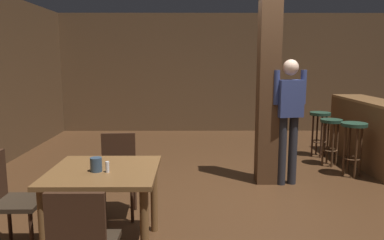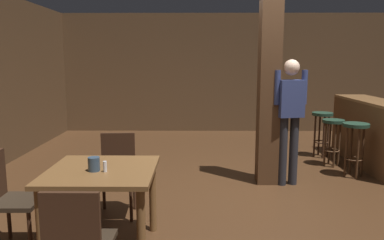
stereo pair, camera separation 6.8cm
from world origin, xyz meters
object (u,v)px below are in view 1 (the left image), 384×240
at_px(dining_table, 104,184).
at_px(standing_person, 289,113).
at_px(salt_shaker, 107,167).
at_px(bar_stool_far, 320,123).
at_px(chair_north, 118,170).
at_px(bar_counter, 365,132).
at_px(bar_stool_near, 353,136).
at_px(napkin_cup, 96,165).
at_px(bar_stool_mid, 331,131).
at_px(chair_west, 9,196).

distance_m(dining_table, standing_person, 2.82).
relative_size(salt_shaker, bar_stool_far, 0.12).
height_order(salt_shaker, standing_person, standing_person).
relative_size(chair_north, bar_stool_far, 1.11).
relative_size(dining_table, salt_shaker, 9.91).
xyz_separation_m(bar_counter, bar_stool_far, (-0.58, 0.52, 0.06)).
xyz_separation_m(dining_table, bar_stool_near, (3.16, 2.20, -0.03)).
bearing_deg(napkin_cup, bar_stool_near, 35.15).
bearing_deg(chair_north, bar_stool_far, 39.08).
height_order(standing_person, bar_counter, standing_person).
bearing_deg(bar_stool_mid, chair_north, -147.93).
bearing_deg(bar_stool_mid, bar_counter, 6.37).
height_order(standing_person, bar_stool_near, standing_person).
height_order(salt_shaker, bar_stool_near, salt_shaker).
height_order(chair_west, napkin_cup, chair_west).
bearing_deg(bar_stool_near, salt_shaker, -143.66).
xyz_separation_m(chair_west, bar_stool_far, (3.93, 3.34, 0.09)).
distance_m(chair_west, bar_stool_far, 5.15).
relative_size(chair_west, bar_stool_far, 1.11).
bearing_deg(bar_stool_mid, chair_west, -144.88).
bearing_deg(bar_stool_near, chair_north, -157.02).
xyz_separation_m(napkin_cup, bar_stool_mid, (3.09, 2.84, -0.25)).
xyz_separation_m(salt_shaker, standing_person, (2.05, 1.93, 0.19)).
distance_m(dining_table, bar_stool_mid, 4.12).
distance_m(dining_table, chair_west, 0.87).
relative_size(salt_shaker, bar_stool_mid, 0.12).
bearing_deg(bar_counter, bar_stool_mid, -173.63).
bearing_deg(dining_table, bar_stool_far, 47.63).
relative_size(salt_shaker, bar_stool_near, 0.12).
distance_m(dining_table, salt_shaker, 0.21).
height_order(chair_north, bar_stool_near, chair_north).
distance_m(bar_stool_mid, bar_stool_far, 0.59).
xyz_separation_m(bar_counter, bar_stool_mid, (-0.60, -0.07, 0.03)).
bearing_deg(bar_counter, chair_west, -147.99).
bearing_deg(bar_stool_mid, salt_shaker, -136.27).
xyz_separation_m(bar_stool_mid, bar_stool_far, (0.02, 0.59, 0.03)).
bearing_deg(napkin_cup, salt_shaker, -14.60).
distance_m(bar_counter, bar_stool_near, 0.81).
distance_m(napkin_cup, bar_stool_near, 3.93).
distance_m(dining_table, bar_counter, 4.62).
relative_size(bar_stool_near, bar_stool_far, 1.01).
bearing_deg(bar_stool_far, standing_person, -122.42).
distance_m(salt_shaker, bar_stool_mid, 4.15).
height_order(salt_shaker, bar_stool_far, salt_shaker).
bearing_deg(salt_shaker, bar_stool_mid, 43.73).
distance_m(bar_stool_near, bar_stool_mid, 0.59).
bearing_deg(chair_west, napkin_cup, -6.26).
distance_m(standing_person, bar_stool_mid, 1.39).
bearing_deg(dining_table, bar_stool_mid, 42.31).
height_order(chair_north, bar_stool_far, chair_north).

